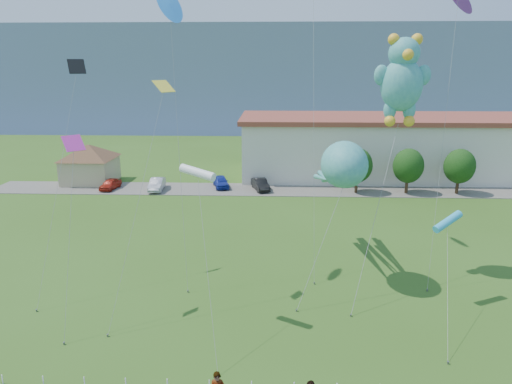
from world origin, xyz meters
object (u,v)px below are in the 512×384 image
(pavilion, at_px, (89,160))
(parked_car_blue, at_px, (221,182))
(parked_car_black, at_px, (260,184))
(parked_car_red, at_px, (110,184))
(octopus_kite, at_px, (341,171))
(parked_car_silver, at_px, (157,184))
(teddy_bear_kite, at_px, (402,78))
(warehouse, at_px, (461,146))

(pavilion, distance_m, parked_car_blue, 17.68)
(parked_car_blue, xyz_separation_m, parked_car_black, (5.01, -1.06, -0.02))
(parked_car_red, bearing_deg, octopus_kite, -34.40)
(parked_car_silver, height_order, parked_car_blue, parked_car_silver)
(teddy_bear_kite, bearing_deg, octopus_kite, -165.74)
(teddy_bear_kite, bearing_deg, parked_car_silver, 136.95)
(parked_car_blue, bearing_deg, octopus_kite, -79.75)
(octopus_kite, bearing_deg, parked_car_silver, 130.18)
(parked_car_red, height_order, octopus_kite, octopus_kite)
(parked_car_red, bearing_deg, pavilion, 145.14)
(parked_car_silver, height_order, octopus_kite, octopus_kite)
(teddy_bear_kite, bearing_deg, parked_car_red, 143.03)
(parked_car_silver, bearing_deg, octopus_kite, -53.73)
(parked_car_red, distance_m, parked_car_blue, 13.69)
(warehouse, bearing_deg, parked_car_black, -161.59)
(parked_car_red, height_order, teddy_bear_kite, teddy_bear_kite)
(pavilion, xyz_separation_m, teddy_bear_kite, (32.66, -25.25, 10.98))
(parked_car_red, height_order, parked_car_blue, parked_car_blue)
(parked_car_black, distance_m, teddy_bear_kite, 27.70)
(parked_car_blue, bearing_deg, parked_car_black, -26.69)
(pavilion, bearing_deg, octopus_kite, -42.50)
(parked_car_silver, xyz_separation_m, parked_car_black, (12.74, 0.60, -0.04))
(pavilion, relative_size, parked_car_black, 2.20)
(parked_car_blue, height_order, teddy_bear_kite, teddy_bear_kite)
(parked_car_silver, xyz_separation_m, teddy_bear_kite, (22.98, -21.47, 13.21))
(pavilion, bearing_deg, teddy_bear_kite, -37.71)
(pavilion, relative_size, octopus_kite, 0.77)
(warehouse, height_order, parked_car_black, warehouse)
(parked_car_red, distance_m, parked_car_black, 18.64)
(parked_car_black, bearing_deg, warehouse, 1.67)
(pavilion, xyz_separation_m, parked_car_black, (22.42, -3.18, -2.27))
(parked_car_blue, bearing_deg, teddy_bear_kite, -71.35)
(warehouse, xyz_separation_m, parked_car_silver, (-40.32, -9.78, -3.34))
(parked_car_black, xyz_separation_m, teddy_bear_kite, (10.24, -22.07, 13.25))
(parked_car_red, xyz_separation_m, parked_car_black, (18.63, 0.34, 0.05))
(pavilion, distance_m, parked_car_silver, 10.63)
(parked_car_red, bearing_deg, parked_car_black, 9.08)
(parked_car_red, distance_m, octopus_kite, 34.43)
(parked_car_blue, bearing_deg, pavilion, 158.32)
(parked_car_black, bearing_deg, pavilion, 155.19)
(parked_car_black, bearing_deg, parked_car_silver, 165.96)
(parked_car_silver, height_order, teddy_bear_kite, teddy_bear_kite)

